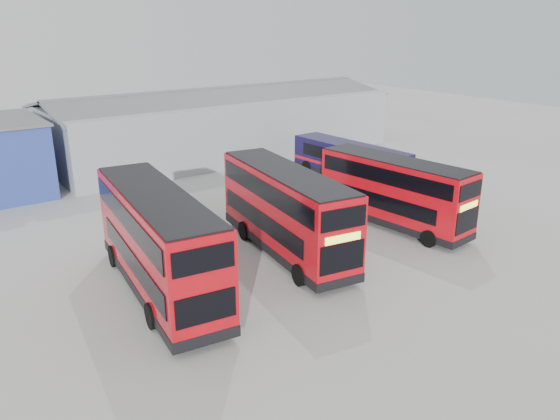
# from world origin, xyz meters

# --- Properties ---
(ground_plane) EXTENTS (120.00, 120.00, 0.00)m
(ground_plane) POSITION_xyz_m (0.00, 0.00, 0.00)
(ground_plane) COLOR #9A9A95
(ground_plane) RESTS_ON ground
(maintenance_shed) EXTENTS (30.50, 12.00, 5.89)m
(maintenance_shed) POSITION_xyz_m (8.00, 20.00, 2.60)
(maintenance_shed) COLOR #92989F
(maintenance_shed) RESTS_ON ground
(double_decker_left) EXTENTS (3.97, 11.15, 4.62)m
(double_decker_left) POSITION_xyz_m (-8.06, -2.37, 2.30)
(double_decker_left) COLOR #B40A13
(double_decker_left) RESTS_ON ground
(double_decker_centre) EXTENTS (4.08, 10.69, 4.42)m
(double_decker_centre) POSITION_xyz_m (-0.99, -2.08, 2.20)
(double_decker_centre) COLOR #B40A13
(double_decker_centre) RESTS_ON ground
(double_decker_right) EXTENTS (3.14, 9.70, 4.03)m
(double_decker_right) POSITION_xyz_m (6.39, -2.60, 2.01)
(double_decker_right) COLOR #B40A13
(double_decker_right) RESTS_ON ground
(single_decker_blue) EXTENTS (2.80, 10.34, 2.78)m
(single_decker_blue) POSITION_xyz_m (11.01, 6.03, 1.38)
(single_decker_blue) COLOR #0C0C35
(single_decker_blue) RESTS_ON ground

